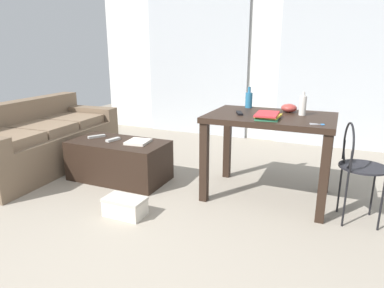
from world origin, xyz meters
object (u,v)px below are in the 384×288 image
at_px(bottle_far, 249,100).
at_px(shoebox, 125,207).
at_px(book_stack, 268,116).
at_px(tv_remote_on_table, 239,113).
at_px(bottle_near, 303,105).
at_px(coffee_table, 119,160).
at_px(scissors, 319,124).
at_px(tv_remote_primary, 113,140).
at_px(bowl, 289,108).
at_px(craft_table, 270,128).
at_px(magazine, 138,142).
at_px(tv_remote_secondary, 97,136).
at_px(wire_chair, 356,160).
at_px(couch, 39,142).

xyz_separation_m(bottle_far, shoebox, (-0.72, -1.19, -0.79)).
height_order(book_stack, tv_remote_on_table, book_stack).
bearing_deg(bottle_near, coffee_table, -170.51).
distance_m(scissors, tv_remote_primary, 2.06).
bearing_deg(scissors, tv_remote_on_table, 164.78).
relative_size(bottle_far, bowl, 1.44).
bearing_deg(bottle_near, bowl, 140.41).
distance_m(craft_table, tv_remote_on_table, 0.31).
relative_size(coffee_table, bowl, 7.08).
relative_size(bottle_far, magazine, 0.87).
xyz_separation_m(craft_table, magazine, (-1.31, -0.17, -0.23)).
distance_m(coffee_table, bottle_far, 1.50).
xyz_separation_m(craft_table, tv_remote_primary, (-1.61, -0.20, -0.23)).
xyz_separation_m(bowl, tv_remote_secondary, (-1.98, -0.37, -0.39)).
distance_m(craft_table, bottle_far, 0.47).
bearing_deg(shoebox, magazine, 113.20).
height_order(tv_remote_on_table, scissors, tv_remote_on_table).
bearing_deg(scissors, tv_remote_primary, 178.20).
relative_size(tv_remote_on_table, scissors, 1.35).
relative_size(bowl, tv_remote_primary, 0.87).
relative_size(bottle_near, tv_remote_primary, 1.24).
relative_size(coffee_table, bottle_near, 4.93).
bearing_deg(scissors, bottle_near, 115.17).
height_order(wire_chair, book_stack, book_stack).
relative_size(bottle_near, scissors, 1.77).
distance_m(couch, craft_table, 2.68).
xyz_separation_m(craft_table, shoebox, (-1.00, -0.88, -0.58)).
xyz_separation_m(couch, wire_chair, (3.37, 0.03, 0.21)).
xyz_separation_m(bottle_near, shoebox, (-1.26, -0.98, -0.80)).
relative_size(coffee_table, tv_remote_on_table, 6.46).
bearing_deg(tv_remote_secondary, scissors, 29.70).
relative_size(couch, bowl, 13.80).
bearing_deg(shoebox, scissors, 23.49).
relative_size(tv_remote_secondary, magazine, 0.78).
relative_size(tv_remote_primary, tv_remote_secondary, 0.89).
height_order(wire_chair, bottle_near, bottle_near).
relative_size(bottle_far, shoebox, 0.60).
bearing_deg(couch, tv_remote_secondary, 5.23).
xyz_separation_m(wire_chair, bowl, (-0.60, 0.41, 0.31)).
distance_m(coffee_table, magazine, 0.32).
xyz_separation_m(couch, bottle_near, (2.91, 0.33, 0.57)).
bearing_deg(tv_remote_primary, bottle_far, 33.87).
relative_size(coffee_table, craft_table, 0.92).
relative_size(craft_table, tv_remote_primary, 6.67).
height_order(bottle_near, bowl, bottle_near).
bearing_deg(tv_remote_on_table, shoebox, -155.80).
distance_m(wire_chair, bottle_near, 0.66).
height_order(couch, bowl, bowl).
relative_size(craft_table, scissors, 9.51).
relative_size(book_stack, tv_remote_secondary, 1.65).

